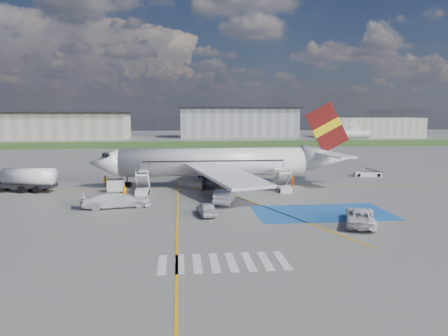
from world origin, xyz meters
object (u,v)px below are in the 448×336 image
(car_silver_b, at_px, (224,196))
(van_white_a, at_px, (360,213))
(belt_loader, at_px, (368,174))
(van_white_b, at_px, (116,198))
(airliner, at_px, (223,162))
(gpu_cart, at_px, (116,186))
(fuel_tanker, at_px, (21,182))
(car_silver_a, at_px, (206,209))

(car_silver_b, height_order, van_white_a, van_white_a)
(belt_loader, xyz_separation_m, van_white_b, (-37.54, -19.64, 0.76))
(airliner, distance_m, van_white_b, 18.78)
(airliner, xyz_separation_m, car_silver_b, (-1.14, -12.24, -2.53))
(gpu_cart, bearing_deg, belt_loader, 13.75)
(van_white_b, bearing_deg, airliner, -54.80)
(fuel_tanker, relative_size, van_white_a, 1.73)
(airliner, bearing_deg, fuel_tanker, -175.53)
(airliner, distance_m, van_white_a, 25.27)
(car_silver_a, xyz_separation_m, car_silver_b, (2.44, 5.69, 0.17))
(van_white_a, distance_m, van_white_b, 25.61)
(car_silver_b, relative_size, van_white_a, 0.95)
(gpu_cart, relative_size, van_white_a, 0.39)
(belt_loader, bearing_deg, van_white_a, -109.47)
(gpu_cart, relative_size, belt_loader, 0.45)
(fuel_tanker, height_order, van_white_b, fuel_tanker)
(car_silver_a, bearing_deg, gpu_cart, -59.81)
(airliner, relative_size, car_silver_b, 7.05)
(gpu_cart, height_order, van_white_a, van_white_a)
(gpu_cart, bearing_deg, van_white_b, -82.82)
(fuel_tanker, relative_size, gpu_cart, 4.42)
(belt_loader, bearing_deg, fuel_tanker, -164.71)
(airliner, relative_size, van_white_b, 6.54)
(belt_loader, bearing_deg, car_silver_b, -137.92)
(fuel_tanker, distance_m, belt_loader, 52.06)
(gpu_cart, bearing_deg, airliner, 13.54)
(gpu_cart, bearing_deg, fuel_tanker, 171.38)
(gpu_cart, xyz_separation_m, van_white_a, (25.05, -19.08, 0.23))
(fuel_tanker, bearing_deg, van_white_a, -19.39)
(fuel_tanker, distance_m, van_white_b, 17.68)
(belt_loader, distance_m, car_silver_b, 31.62)
(belt_loader, height_order, car_silver_a, car_silver_a)
(van_white_a, bearing_deg, fuel_tanker, -7.98)
(airliner, relative_size, van_white_a, 6.73)
(fuel_tanker, height_order, belt_loader, fuel_tanker)
(car_silver_b, xyz_separation_m, van_white_a, (11.65, -10.62, 0.17))
(van_white_a, bearing_deg, car_silver_b, -21.40)
(gpu_cart, bearing_deg, car_silver_a, -53.25)
(car_silver_a, xyz_separation_m, van_white_b, (-9.61, 4.76, 0.41))
(fuel_tanker, relative_size, van_white_b, 1.68)
(car_silver_a, bearing_deg, belt_loader, -146.42)
(airliner, height_order, van_white_b, airliner)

